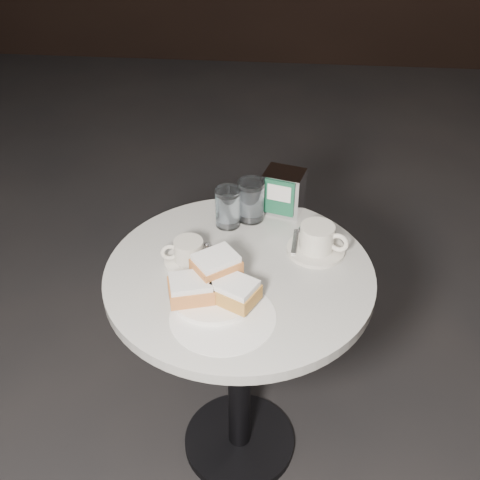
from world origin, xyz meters
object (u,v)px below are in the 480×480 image
beignet_plate (214,286)px  coffee_cup_left (188,253)px  water_glass_right (251,201)px  napkin_dispenser (284,192)px  coffee_cup_right (317,241)px  water_glass_left (228,208)px  cafe_table (239,326)px

beignet_plate → coffee_cup_left: 0.15m
water_glass_right → napkin_dispenser: napkin_dispenser is taller
water_glass_right → napkin_dispenser: bearing=28.9°
beignet_plate → water_glass_right: size_ratio=1.91×
beignet_plate → coffee_cup_right: 0.33m
water_glass_left → water_glass_right: 0.07m
water_glass_right → coffee_cup_right: bearing=-36.6°
cafe_table → water_glass_left: size_ratio=6.45×
cafe_table → beignet_plate: 0.26m
beignet_plate → coffee_cup_left: size_ratio=1.47×
napkin_dispenser → cafe_table: bearing=-94.4°
cafe_table → water_glass_right: 0.35m
cafe_table → water_glass_left: water_glass_left is taller
coffee_cup_right → napkin_dispenser: 0.22m
coffee_cup_left → coffee_cup_right: coffee_cup_right is taller
beignet_plate → water_glass_left: water_glass_left is taller
beignet_plate → coffee_cup_left: bearing=122.5°
coffee_cup_left → napkin_dispenser: bearing=34.7°
coffee_cup_left → water_glass_right: (0.15, 0.22, 0.03)m
cafe_table → coffee_cup_left: coffee_cup_left is taller
water_glass_left → water_glass_right: (0.06, 0.04, 0.00)m
beignet_plate → napkin_dispenser: (0.16, 0.40, 0.03)m
water_glass_right → napkin_dispenser: (0.09, 0.05, 0.01)m
cafe_table → napkin_dispenser: size_ratio=5.78×
beignet_plate → cafe_table: bearing=63.8°
water_glass_left → napkin_dispenser: 0.18m
beignet_plate → coffee_cup_left: beignet_plate is taller
coffee_cup_right → water_glass_left: (-0.25, 0.10, 0.02)m
cafe_table → water_glass_right: (0.01, 0.24, 0.26)m
beignet_plate → water_glass_right: water_glass_right is taller
cafe_table → water_glass_left: bearing=103.9°
water_glass_left → coffee_cup_left: bearing=-115.0°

